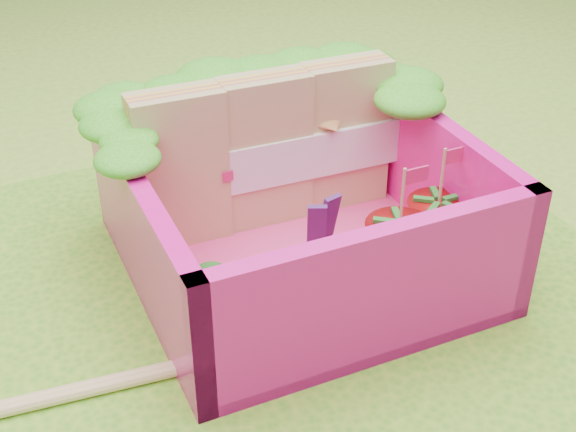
% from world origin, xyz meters
% --- Properties ---
extents(ground, '(14.00, 14.00, 0.00)m').
position_xyz_m(ground, '(0.00, 0.00, 0.00)').
color(ground, '#7BB132').
rests_on(ground, ground).
extents(placemat, '(2.60, 2.60, 0.03)m').
position_xyz_m(placemat, '(0.00, 0.00, 0.01)').
color(placemat, '#59A725').
rests_on(placemat, ground).
extents(bento_floor, '(1.30, 1.30, 0.05)m').
position_xyz_m(bento_floor, '(0.08, 0.14, 0.06)').
color(bento_floor, '#FE4092').
rests_on(bento_floor, placemat).
extents(bento_box, '(1.30, 1.30, 0.55)m').
position_xyz_m(bento_box, '(0.08, 0.14, 0.31)').
color(bento_box, '#FB1597').
rests_on(bento_box, placemat).
extents(lettuce_ruffle, '(1.43, 0.77, 0.11)m').
position_xyz_m(lettuce_ruffle, '(0.08, 0.58, 0.64)').
color(lettuce_ruffle, '#35901A').
rests_on(lettuce_ruffle, bento_box).
extents(sandwich_stack, '(1.18, 0.21, 0.65)m').
position_xyz_m(sandwich_stack, '(0.09, 0.46, 0.40)').
color(sandwich_stack, tan).
rests_on(sandwich_stack, bento_floor).
extents(broccoli, '(0.31, 0.31, 0.27)m').
position_xyz_m(broccoli, '(-0.40, -0.21, 0.27)').
color(broccoli, '#6C9849').
rests_on(broccoli, bento_floor).
extents(carrot_sticks, '(0.15, 0.10, 0.25)m').
position_xyz_m(carrot_sticks, '(-0.17, -0.19, 0.20)').
color(carrot_sticks, '#E65613').
rests_on(carrot_sticks, bento_floor).
extents(purple_wedges, '(0.13, 0.08, 0.38)m').
position_xyz_m(purple_wedges, '(0.10, -0.04, 0.27)').
color(purple_wedges, '#3B1750').
rests_on(purple_wedges, bento_floor).
extents(strawberry_left, '(0.26, 0.26, 0.50)m').
position_xyz_m(strawberry_left, '(0.36, -0.18, 0.22)').
color(strawberry_left, '#B5170B').
rests_on(strawberry_left, bento_floor).
extents(strawberry_right, '(0.25, 0.25, 0.49)m').
position_xyz_m(strawberry_right, '(0.58, -0.09, 0.21)').
color(strawberry_right, '#B5170B').
rests_on(strawberry_right, bento_floor).
extents(snap_peas, '(0.63, 0.58, 0.05)m').
position_xyz_m(snap_peas, '(0.43, -0.15, 0.11)').
color(snap_peas, '#5EAE36').
rests_on(snap_peas, bento_floor).
extents(chopsticks, '(2.31, 0.26, 0.04)m').
position_xyz_m(chopsticks, '(-1.00, -0.22, 0.05)').
color(chopsticks, '#E2BC7C').
rests_on(chopsticks, placemat).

